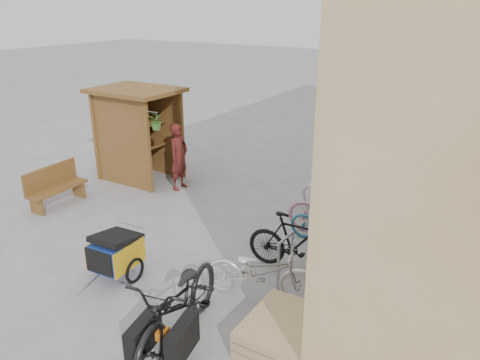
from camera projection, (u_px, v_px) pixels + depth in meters
The scene contains 17 objects.
ground at pixel (177, 247), 9.00m from camera, with size 80.00×80.00×0.00m, color #99999C.
kiosk at pixel (135, 121), 12.02m from camera, with size 2.49×1.65×2.40m.
bike_rack at pixel (337, 205), 9.61m from camera, with size 0.05×5.35×0.86m.
pallet_stack at pixel (285, 333), 6.35m from camera, with size 1.00×1.20×0.40m.
bench at pixel (55, 185), 10.75m from camera, with size 0.50×1.48×0.92m.
shopping_carts at pixel (416, 157), 12.36m from camera, with size 0.56×2.22×1.00m.
child_trailer at pixel (116, 252), 7.91m from camera, with size 0.86×1.43×0.84m.
cargo_bike at pixel (179, 306), 6.28m from camera, with size 1.25×2.40×1.20m.
person_kiosk at pixel (179, 157), 11.57m from camera, with size 0.61×0.40×1.67m, color maroon.
bike_0 at pixel (261, 271), 7.33m from camera, with size 0.62×1.78×0.94m, color silver.
bike_1 at pixel (296, 244), 8.03m from camera, with size 0.50×1.78×1.07m, color black.
bike_2 at pixel (329, 224), 9.05m from camera, with size 0.53×1.53×0.81m, color #1D5A74.
bike_3 at pixel (329, 213), 9.25m from camera, with size 0.48×1.71×1.03m, color #BA788A.
bike_4 at pixel (338, 196), 10.12m from camera, with size 0.64×1.84×0.97m, color silver.
bike_5 at pixel (348, 192), 10.36m from camera, with size 0.46×1.61×0.97m, color #A0A0A5.
bike_6 at pixel (367, 187), 10.81m from camera, with size 0.56×1.61×0.85m, color black.
bike_7 at pixel (361, 178), 11.30m from camera, with size 0.42×1.48×0.89m, color #BA788A.
Camera 1 is at (5.20, -6.14, 4.41)m, focal length 35.00 mm.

